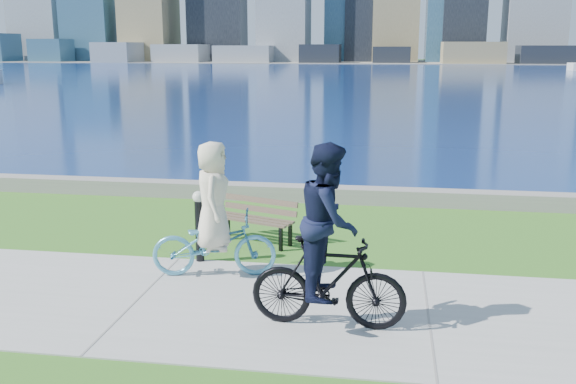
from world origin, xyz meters
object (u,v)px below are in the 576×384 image
object	(u,v)px
park_bench	(256,216)
cyclist_woman	(214,227)
bollard_lamp	(199,222)
cyclist_man	(329,252)

from	to	relation	value
park_bench	cyclist_woman	size ratio (longest dim) A/B	0.77
bollard_lamp	park_bench	bearing A→B (deg)	61.19
cyclist_woman	cyclist_man	size ratio (longest dim) A/B	0.89
park_bench	cyclist_woman	distance (m)	1.89
cyclist_woman	bollard_lamp	bearing A→B (deg)	23.54
park_bench	cyclist_woman	world-z (taller)	cyclist_woman
cyclist_man	bollard_lamp	bearing A→B (deg)	48.35
bollard_lamp	cyclist_woman	bearing A→B (deg)	-55.68
bollard_lamp	cyclist_man	world-z (taller)	cyclist_man
bollard_lamp	cyclist_man	distance (m)	3.22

